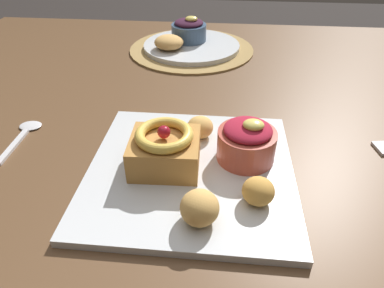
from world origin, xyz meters
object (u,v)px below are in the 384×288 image
(fritter_back, at_px, (200,127))
(spoon, at_px, (23,134))
(back_pastry, at_px, (169,42))
(berry_ramekin, at_px, (247,142))
(fritter_front, at_px, (200,208))
(front_plate, at_px, (191,170))
(cake_slice, at_px, (165,149))
(back_plate, at_px, (192,46))
(fritter_middle, at_px, (258,191))
(back_ramekin, at_px, (189,30))

(fritter_back, distance_m, spoon, 0.31)
(back_pastry, bearing_deg, berry_ramekin, -67.29)
(fritter_front, bearing_deg, fritter_back, 94.17)
(front_plate, height_order, fritter_front, fritter_front)
(cake_slice, bearing_deg, back_pastry, 97.90)
(spoon, bearing_deg, back_plate, -30.96)
(cake_slice, height_order, back_plate, cake_slice)
(cake_slice, distance_m, fritter_middle, 0.15)
(berry_ramekin, bearing_deg, back_pastry, 112.71)
(cake_slice, relative_size, fritter_back, 2.33)
(spoon, bearing_deg, fritter_back, -89.30)
(fritter_middle, relative_size, back_plate, 0.17)
(fritter_front, distance_m, back_pastry, 0.58)
(fritter_back, bearing_deg, back_ramekin, 98.19)
(front_plate, height_order, berry_ramekin, berry_ramekin)
(back_ramekin, bearing_deg, spoon, -117.60)
(fritter_middle, relative_size, back_pastry, 0.57)
(fritter_front, distance_m, back_plate, 0.61)
(front_plate, relative_size, fritter_middle, 7.02)
(fritter_back, bearing_deg, back_pastry, 105.91)
(cake_slice, bearing_deg, back_plate, 91.20)
(back_plate, xyz_separation_m, back_ramekin, (-0.01, 0.03, 0.03))
(back_pastry, bearing_deg, spoon, -116.59)
(fritter_front, bearing_deg, fritter_middle, 28.45)
(fritter_front, bearing_deg, cake_slice, 119.87)
(berry_ramekin, relative_size, back_ramekin, 0.93)
(front_plate, distance_m, spoon, 0.31)
(cake_slice, relative_size, fritter_front, 2.02)
(front_plate, distance_m, back_ramekin, 0.54)
(fritter_back, relative_size, back_pastry, 0.58)
(fritter_front, relative_size, spoon, 0.40)
(fritter_middle, height_order, back_pastry, back_pastry)
(front_plate, relative_size, back_plate, 1.17)
(back_plate, bearing_deg, fritter_front, -83.56)
(front_plate, distance_m, fritter_middle, 0.11)
(fritter_back, distance_m, back_plate, 0.43)
(fritter_front, bearing_deg, front_plate, 101.68)
(front_plate, height_order, back_plate, back_plate)
(fritter_front, height_order, fritter_middle, fritter_front)
(fritter_back, distance_m, back_pastry, 0.40)
(fritter_back, xyz_separation_m, back_plate, (-0.06, 0.43, -0.02))
(cake_slice, height_order, berry_ramekin, same)
(back_ramekin, relative_size, spoon, 0.74)
(berry_ramekin, bearing_deg, cake_slice, -165.87)
(back_ramekin, distance_m, spoon, 0.52)
(front_plate, xyz_separation_m, back_plate, (-0.05, 0.51, 0.01))
(front_plate, xyz_separation_m, fritter_back, (0.01, 0.08, 0.02))
(fritter_middle, bearing_deg, back_pastry, 110.32)
(fritter_back, bearing_deg, back_plate, 97.41)
(berry_ramekin, bearing_deg, fritter_middle, -82.00)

